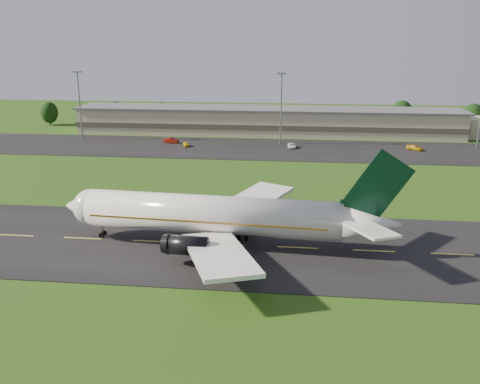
# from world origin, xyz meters

# --- Properties ---
(ground) EXTENTS (360.00, 360.00, 0.00)m
(ground) POSITION_xyz_m (0.00, 0.00, 0.00)
(ground) COLOR #224711
(ground) RESTS_ON ground
(taxiway) EXTENTS (220.00, 30.00, 0.10)m
(taxiway) POSITION_xyz_m (0.00, 0.00, 0.05)
(taxiway) COLOR black
(taxiway) RESTS_ON ground
(apron) EXTENTS (260.00, 30.00, 0.10)m
(apron) POSITION_xyz_m (0.00, 72.00, 0.05)
(apron) COLOR black
(apron) RESTS_ON ground
(airliner) EXTENTS (51.30, 42.09, 15.57)m
(airliner) POSITION_xyz_m (-0.90, -0.06, 4.66)
(airliner) COLOR white
(airliner) RESTS_ON ground
(terminal) EXTENTS (145.00, 16.00, 8.40)m
(terminal) POSITION_xyz_m (6.40, 96.18, 3.99)
(terminal) COLOR #C1B694
(terminal) RESTS_ON ground
(light_mast_west) EXTENTS (2.40, 1.20, 20.35)m
(light_mast_west) POSITION_xyz_m (-55.00, 80.00, 12.74)
(light_mast_west) COLOR gray
(light_mast_west) RESTS_ON ground
(light_mast_centre) EXTENTS (2.40, 1.20, 20.35)m
(light_mast_centre) POSITION_xyz_m (5.00, 80.00, 12.74)
(light_mast_centre) COLOR gray
(light_mast_centre) RESTS_ON ground
(tree_line) EXTENTS (200.25, 9.92, 10.30)m
(tree_line) POSITION_xyz_m (40.46, 106.00, 5.02)
(tree_line) COLOR black
(tree_line) RESTS_ON ground
(service_vehicle_a) EXTENTS (2.55, 3.79, 1.20)m
(service_vehicle_a) POSITION_xyz_m (-21.38, 72.61, 0.70)
(service_vehicle_a) COLOR yellow
(service_vehicle_a) RESTS_ON apron
(service_vehicle_b) EXTENTS (4.57, 1.97, 1.46)m
(service_vehicle_b) POSITION_xyz_m (-26.77, 77.13, 0.83)
(service_vehicle_b) COLOR maroon
(service_vehicle_b) RESTS_ON apron
(service_vehicle_c) EXTENTS (2.48, 4.79, 1.29)m
(service_vehicle_c) POSITION_xyz_m (8.47, 74.00, 0.75)
(service_vehicle_c) COLOR white
(service_vehicle_c) RESTS_ON apron
(service_vehicle_d) EXTENTS (4.77, 4.31, 1.33)m
(service_vehicle_d) POSITION_xyz_m (42.09, 74.65, 0.77)
(service_vehicle_d) COLOR #C69A0B
(service_vehicle_d) RESTS_ON apron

